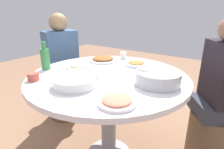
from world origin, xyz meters
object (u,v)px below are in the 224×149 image
(dish_noodles, at_px, (78,66))
(tea_cup_near, at_px, (33,77))
(round_dining_table, at_px, (108,90))
(diner_left, at_px, (61,55))
(stool_for_diner_left, at_px, (65,99))
(stool_for_diner_right, at_px, (210,137))
(dish_tofu_braise, at_px, (136,64))
(diner_right, at_px, (223,77))
(dish_shrimp, at_px, (117,101))
(tea_cup_far, at_px, (123,55))
(dish_stirfry, at_px, (103,59))
(rice_bowl, at_px, (158,78))
(soup_bowl, at_px, (75,82))
(green_bottle, at_px, (45,58))

(dish_noodles, height_order, tea_cup_near, tea_cup_near)
(round_dining_table, relative_size, diner_left, 1.56)
(stool_for_diner_left, distance_m, stool_for_diner_right, 1.56)
(dish_noodles, distance_m, tea_cup_near, 0.39)
(dish_tofu_braise, distance_m, diner_right, 0.67)
(dish_shrimp, distance_m, tea_cup_far, 0.93)
(dish_shrimp, relative_size, tea_cup_near, 2.64)
(dish_stirfry, bearing_deg, stool_for_diner_right, 11.99)
(dish_shrimp, height_order, stool_for_diner_left, dish_shrimp)
(dish_stirfry, relative_size, dish_noodles, 1.21)
(round_dining_table, distance_m, stool_for_diner_left, 0.96)
(diner_left, bearing_deg, stool_for_diner_left, 0.00)
(stool_for_diner_left, relative_size, stool_for_diner_right, 1.00)
(diner_right, bearing_deg, dish_stirfry, -168.01)
(tea_cup_far, bearing_deg, rice_bowl, -38.57)
(tea_cup_near, xyz_separation_m, stool_for_diner_left, (-0.49, 0.64, -0.57))
(rice_bowl, xyz_separation_m, tea_cup_far, (-0.54, 0.43, -0.01))
(dish_noodles, bearing_deg, soup_bowl, -47.62)
(diner_right, bearing_deg, stool_for_diner_left, -171.12)
(soup_bowl, relative_size, stool_for_diner_right, 0.63)
(tea_cup_far, bearing_deg, stool_for_diner_right, 0.73)
(dish_shrimp, xyz_separation_m, diner_right, (0.40, 0.82, -0.03))
(soup_bowl, xyz_separation_m, dish_shrimp, (0.35, -0.04, -0.01))
(soup_bowl, xyz_separation_m, stool_for_diner_right, (0.75, 0.78, -0.58))
(round_dining_table, xyz_separation_m, tea_cup_near, (-0.34, -0.40, 0.15))
(round_dining_table, relative_size, rice_bowl, 4.09)
(stool_for_diner_left, bearing_deg, dish_noodles, -25.26)
(round_dining_table, relative_size, diner_right, 1.56)
(green_bottle, bearing_deg, diner_left, 128.35)
(round_dining_table, height_order, tea_cup_far, tea_cup_far)
(soup_bowl, xyz_separation_m, diner_right, (0.75, 0.78, -0.04))
(dish_stirfry, distance_m, stool_for_diner_left, 0.80)
(dish_noodles, bearing_deg, dish_tofu_braise, 44.27)
(diner_left, bearing_deg, tea_cup_near, -52.51)
(dish_tofu_braise, bearing_deg, tea_cup_far, 149.14)
(dish_tofu_braise, height_order, tea_cup_near, tea_cup_near)
(soup_bowl, bearing_deg, dish_tofu_braise, 81.48)
(round_dining_table, bearing_deg, tea_cup_near, -130.85)
(dish_noodles, height_order, diner_left, diner_left)
(soup_bowl, xyz_separation_m, dish_noodles, (-0.26, 0.29, -0.02))
(diner_left, distance_m, diner_right, 1.56)
(rice_bowl, xyz_separation_m, diner_left, (-1.21, 0.20, -0.06))
(dish_tofu_braise, relative_size, stool_for_diner_right, 0.44)
(dish_tofu_braise, relative_size, green_bottle, 0.85)
(soup_bowl, relative_size, tea_cup_far, 4.08)
(rice_bowl, relative_size, stool_for_diner_right, 0.67)
(dish_noodles, xyz_separation_m, green_bottle, (-0.19, -0.18, 0.08))
(round_dining_table, distance_m, diner_right, 0.86)
(tea_cup_near, xyz_separation_m, tea_cup_far, (0.18, 0.87, 0.01))
(dish_tofu_braise, distance_m, dish_stirfry, 0.33)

